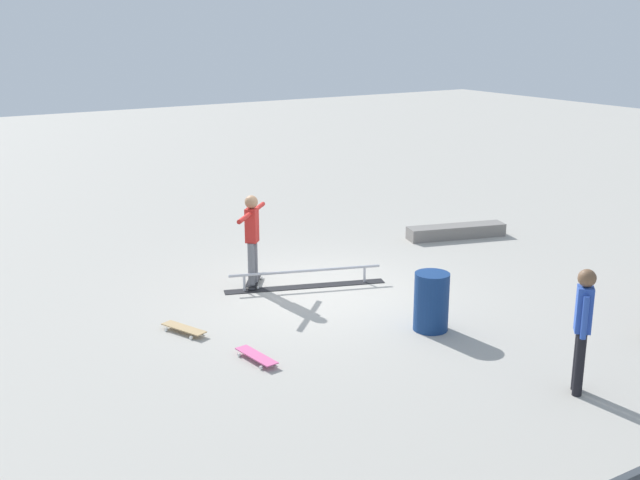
% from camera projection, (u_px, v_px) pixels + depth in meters
% --- Properties ---
extents(ground_plane, '(60.00, 60.00, 0.00)m').
position_uv_depth(ground_plane, '(323.00, 293.00, 13.78)').
color(ground_plane, '#ADA89E').
extents(grind_rail, '(2.85, 1.17, 0.33)m').
position_uv_depth(grind_rail, '(305.00, 279.00, 14.05)').
color(grind_rail, black).
rests_on(grind_rail, ground_plane).
extents(skate_ledge, '(2.25, 1.03, 0.28)m').
position_uv_depth(skate_ledge, '(456.00, 231.00, 17.23)').
color(skate_ledge, gray).
rests_on(skate_ledge, ground_plane).
extents(skater_main, '(1.02, 1.03, 1.70)m').
position_uv_depth(skater_main, '(252.00, 235.00, 13.77)').
color(skater_main, slate).
rests_on(skater_main, ground_plane).
extents(skateboard_main, '(0.62, 0.77, 0.09)m').
position_uv_depth(skateboard_main, '(254.00, 280.00, 14.21)').
color(skateboard_main, black).
rests_on(skateboard_main, ground_plane).
extents(bystander_blue_shirt, '(0.32, 0.32, 1.67)m').
position_uv_depth(bystander_blue_shirt, '(583.00, 324.00, 9.86)').
color(bystander_blue_shirt, black).
rests_on(bystander_blue_shirt, ground_plane).
extents(loose_skateboard_pink, '(0.34, 0.82, 0.09)m').
position_uv_depth(loose_skateboard_pink, '(256.00, 356.00, 11.03)').
color(loose_skateboard_pink, '#E05993').
rests_on(loose_skateboard_pink, ground_plane).
extents(loose_skateboard_natural, '(0.48, 0.82, 0.09)m').
position_uv_depth(loose_skateboard_natural, '(184.00, 328.00, 12.01)').
color(loose_skateboard_natural, tan).
rests_on(loose_skateboard_natural, ground_plane).
extents(trash_bin, '(0.54, 0.54, 0.92)m').
position_uv_depth(trash_bin, '(431.00, 302.00, 12.04)').
color(trash_bin, navy).
rests_on(trash_bin, ground_plane).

